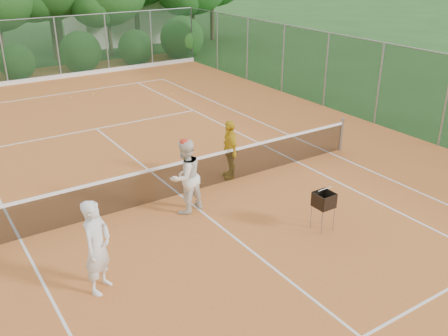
{
  "coord_description": "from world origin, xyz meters",
  "views": [
    {
      "loc": [
        -5.54,
        -10.61,
        6.05
      ],
      "look_at": [
        0.62,
        -1.2,
        1.1
      ],
      "focal_mm": 40.0,
      "sensor_mm": 36.0,
      "label": 1
    }
  ],
  "objects_px": {
    "player_yellow": "(230,149)",
    "ball_hopper": "(324,201)",
    "player_white": "(97,247)",
    "player_center_grp": "(185,176)"
  },
  "relations": [
    {
      "from": "player_center_grp",
      "to": "ball_hopper",
      "type": "relative_size",
      "value": 2.04
    },
    {
      "from": "player_white",
      "to": "ball_hopper",
      "type": "xyz_separation_m",
      "value": [
        5.13,
        -0.66,
        -0.2
      ]
    },
    {
      "from": "player_white",
      "to": "ball_hopper",
      "type": "distance_m",
      "value": 5.17
    },
    {
      "from": "player_white",
      "to": "player_center_grp",
      "type": "distance_m",
      "value": 3.45
    },
    {
      "from": "player_yellow",
      "to": "ball_hopper",
      "type": "bearing_deg",
      "value": 19.95
    },
    {
      "from": "player_white",
      "to": "ball_hopper",
      "type": "height_order",
      "value": "player_white"
    },
    {
      "from": "player_white",
      "to": "player_center_grp",
      "type": "relative_size",
      "value": 0.99
    },
    {
      "from": "player_yellow",
      "to": "ball_hopper",
      "type": "relative_size",
      "value": 1.81
    },
    {
      "from": "ball_hopper",
      "to": "player_center_grp",
      "type": "bearing_deg",
      "value": 140.5
    },
    {
      "from": "player_center_grp",
      "to": "player_yellow",
      "type": "relative_size",
      "value": 1.12
    }
  ]
}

